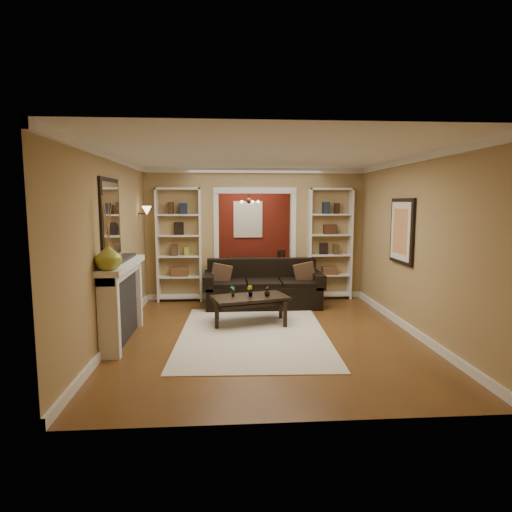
{
  "coord_description": "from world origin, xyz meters",
  "views": [
    {
      "loc": [
        -0.61,
        -7.67,
        2.01
      ],
      "look_at": [
        -0.12,
        -0.8,
        1.14
      ],
      "focal_mm": 30.0,
      "sensor_mm": 36.0,
      "label": 1
    }
  ],
  "objects": [
    {
      "name": "wall_sconce",
      "position": [
        -2.15,
        0.55,
        1.83
      ],
      "size": [
        0.18,
        0.18,
        0.22
      ],
      "primitive_type": "cube",
      "color": "#FFE0A5",
      "rests_on": "wall_left"
    },
    {
      "name": "wall_front",
      "position": [
        0.0,
        -4.0,
        1.35
      ],
      "size": [
        8.0,
        0.0,
        8.0
      ],
      "primitive_type": "plane",
      "rotation": [
        -1.57,
        0.0,
        0.0
      ],
      "color": "#A58757",
      "rests_on": "ground"
    },
    {
      "name": "dining_chair_ne",
      "position": [
        0.52,
        2.49,
        0.46
      ],
      "size": [
        0.53,
        0.53,
        0.92
      ],
      "primitive_type": "cube",
      "rotation": [
        0.0,
        0.0,
        -1.76
      ],
      "color": "black",
      "rests_on": "floor"
    },
    {
      "name": "plant_left",
      "position": [
        -0.5,
        -0.74,
        0.56
      ],
      "size": [
        0.11,
        0.12,
        0.18
      ],
      "primitive_type": "imported",
      "rotation": [
        0.0,
        0.0,
        0.83
      ],
      "color": "#336626",
      "rests_on": "coffee_table"
    },
    {
      "name": "wall_right",
      "position": [
        2.25,
        0.0,
        1.35
      ],
      "size": [
        0.0,
        8.0,
        8.0
      ],
      "primitive_type": "plane",
      "rotation": [
        1.57,
        0.0,
        -1.57
      ],
      "color": "#A58757",
      "rests_on": "ground"
    },
    {
      "name": "dining_chair_sw",
      "position": [
        -0.58,
        3.09,
        0.43
      ],
      "size": [
        0.44,
        0.44,
        0.87
      ],
      "primitive_type": "cube",
      "rotation": [
        0.0,
        0.0,
        1.59
      ],
      "color": "black",
      "rests_on": "floor"
    },
    {
      "name": "ceiling",
      "position": [
        0.0,
        0.0,
        2.7
      ],
      "size": [
        8.0,
        8.0,
        0.0
      ],
      "primitive_type": "plane",
      "rotation": [
        3.14,
        0.0,
        0.0
      ],
      "color": "white",
      "rests_on": "ground"
    },
    {
      "name": "mirror",
      "position": [
        -2.23,
        -1.5,
        1.8
      ],
      "size": [
        0.03,
        0.95,
        1.1
      ],
      "primitive_type": "cube",
      "color": "silver",
      "rests_on": "wall_left"
    },
    {
      "name": "framed_art",
      "position": [
        2.21,
        -1.0,
        1.55
      ],
      "size": [
        0.04,
        0.85,
        1.05
      ],
      "primitive_type": "cube",
      "color": "black",
      "rests_on": "wall_right"
    },
    {
      "name": "pillow_right",
      "position": [
        0.92,
        0.43,
        0.63
      ],
      "size": [
        0.4,
        0.13,
        0.39
      ],
      "primitive_type": "cube",
      "rotation": [
        0.0,
        0.0,
        -0.05
      ],
      "color": "brown",
      "rests_on": "sofa"
    },
    {
      "name": "floor",
      "position": [
        0.0,
        0.0,
        0.0
      ],
      "size": [
        8.0,
        8.0,
        0.0
      ],
      "primitive_type": "plane",
      "color": "brown",
      "rests_on": "ground"
    },
    {
      "name": "pillow_left",
      "position": [
        -0.7,
        0.43,
        0.62
      ],
      "size": [
        0.38,
        0.12,
        0.38
      ],
      "primitive_type": "cube",
      "rotation": [
        0.0,
        0.0,
        0.04
      ],
      "color": "brown",
      "rests_on": "sofa"
    },
    {
      "name": "red_back_panel",
      "position": [
        0.0,
        3.97,
        1.32
      ],
      "size": [
        4.44,
        0.04,
        2.64
      ],
      "primitive_type": "cube",
      "color": "maroon",
      "rests_on": "floor"
    },
    {
      "name": "sofa",
      "position": [
        0.11,
        0.45,
        0.45
      ],
      "size": [
        2.28,
        0.98,
        0.89
      ],
      "primitive_type": "cube",
      "color": "black",
      "rests_on": "floor"
    },
    {
      "name": "bookshelf_right",
      "position": [
        1.55,
        1.03,
        1.15
      ],
      "size": [
        0.9,
        0.3,
        2.3
      ],
      "primitive_type": "cube",
      "color": "white",
      "rests_on": "floor"
    },
    {
      "name": "area_rug",
      "position": [
        -0.2,
        -1.36,
        0.01
      ],
      "size": [
        2.35,
        3.21,
        0.01
      ],
      "primitive_type": "cube",
      "rotation": [
        0.0,
        0.0,
        -0.04
      ],
      "color": "silver",
      "rests_on": "floor"
    },
    {
      "name": "plant_right",
      "position": [
        0.07,
        -0.74,
        0.55
      ],
      "size": [
        0.1,
        0.1,
        0.17
      ],
      "primitive_type": "imported",
      "rotation": [
        0.0,
        0.0,
        4.78
      ],
      "color": "#336626",
      "rests_on": "coffee_table"
    },
    {
      "name": "bookshelf_left",
      "position": [
        -1.55,
        1.03,
        1.15
      ],
      "size": [
        0.9,
        0.3,
        2.3
      ],
      "primitive_type": "cube",
      "color": "white",
      "rests_on": "floor"
    },
    {
      "name": "chandelier",
      "position": [
        0.0,
        2.7,
        2.02
      ],
      "size": [
        0.5,
        0.5,
        0.3
      ],
      "primitive_type": "cube",
      "color": "#3B241B",
      "rests_on": "ceiling"
    },
    {
      "name": "coffee_table",
      "position": [
        -0.21,
        -0.74,
        0.23
      ],
      "size": [
        1.35,
        0.97,
        0.46
      ],
      "primitive_type": "cube",
      "rotation": [
        0.0,
        0.0,
        0.27
      ],
      "color": "black",
      "rests_on": "floor"
    },
    {
      "name": "dining_window",
      "position": [
        0.0,
        3.93,
        1.55
      ],
      "size": [
        0.78,
        0.03,
        0.98
      ],
      "primitive_type": "cube",
      "color": "#8CA5CC",
      "rests_on": "wall_back"
    },
    {
      "name": "vase",
      "position": [
        -2.09,
        -2.2,
        1.33
      ],
      "size": [
        0.37,
        0.37,
        0.35
      ],
      "primitive_type": "imported",
      "rotation": [
        0.0,
        0.0,
        -0.11
      ],
      "color": "#99A033",
      "rests_on": "fireplace"
    },
    {
      "name": "plant_center",
      "position": [
        -0.21,
        -0.74,
        0.55
      ],
      "size": [
        0.13,
        0.13,
        0.18
      ],
      "primitive_type": "imported",
      "rotation": [
        0.0,
        0.0,
        2.41
      ],
      "color": "#336626",
      "rests_on": "coffee_table"
    },
    {
      "name": "dining_table",
      "position": [
        -0.03,
        2.79,
        0.28
      ],
      "size": [
        1.62,
        0.9,
        0.57
      ],
      "primitive_type": "imported",
      "rotation": [
        0.0,
        0.0,
        1.57
      ],
      "color": "black",
      "rests_on": "floor"
    },
    {
      "name": "partition_wall",
      "position": [
        0.0,
        1.2,
        1.35
      ],
      "size": [
        4.5,
        0.15,
        2.7
      ],
      "primitive_type": "cube",
      "color": "#A58757",
      "rests_on": "floor"
    },
    {
      "name": "dining_chair_se",
      "position": [
        0.52,
        3.09,
        0.41
      ],
      "size": [
        0.51,
        0.51,
        0.83
      ],
      "primitive_type": "cube",
      "rotation": [
        0.0,
        0.0,
        -1.27
      ],
      "color": "black",
      "rests_on": "floor"
    },
    {
      "name": "fireplace",
      "position": [
        -2.09,
        -1.5,
        0.58
      ],
      "size": [
        0.32,
        1.7,
        1.16
      ],
      "primitive_type": "cube",
      "color": "white",
      "rests_on": "floor"
    },
    {
      "name": "wall_left",
      "position": [
        -2.25,
        0.0,
        1.35
      ],
      "size": [
        0.0,
        8.0,
        8.0
      ],
      "primitive_type": "plane",
      "rotation": [
        1.57,
        0.0,
        1.57
      ],
      "color": "#A58757",
      "rests_on": "ground"
    },
    {
      "name": "wall_back",
      "position": [
        0.0,
        4.0,
        1.35
      ],
      "size": [
        8.0,
        0.0,
        8.0
      ],
      "primitive_type": "plane",
      "rotation": [
        1.57,
        0.0,
        0.0
      ],
      "color": "#A58757",
      "rests_on": "ground"
    },
    {
      "name": "dining_chair_nw",
      "position": [
        -0.58,
        2.49,
        0.41
      ],
      "size": [
        0.51,
        0.51,
        0.82
      ],
      "primitive_type": "cube",
      "rotation": [
        0.0,
        0.0,
        1.25
      ],
      "color": "black",
      "rests_on": "floor"
    }
  ]
}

